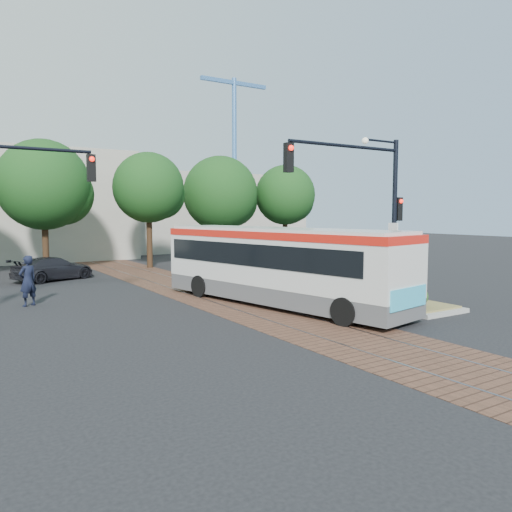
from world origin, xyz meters
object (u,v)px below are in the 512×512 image
at_px(signal_pole_main, 372,194).
at_px(parked_car, 53,269).
at_px(traffic_island, 389,295).
at_px(officer, 28,281).
at_px(city_bus, 277,262).

height_order(signal_pole_main, parked_car, signal_pole_main).
distance_m(traffic_island, signal_pole_main, 3.95).
height_order(signal_pole_main, officer, signal_pole_main).
relative_size(traffic_island, parked_car, 1.24).
xyz_separation_m(city_bus, traffic_island, (3.75, -2.13, -1.29)).
bearing_deg(city_bus, parked_car, 105.36).
relative_size(signal_pole_main, parked_car, 1.43).
xyz_separation_m(traffic_island, signal_pole_main, (-0.96, 0.09, 3.83)).
distance_m(traffic_island, officer, 13.63).
distance_m(city_bus, officer, 9.32).
relative_size(officer, parked_car, 0.45).
bearing_deg(signal_pole_main, officer, 147.90).
bearing_deg(parked_car, officer, 140.15).
distance_m(officer, parked_car, 7.35).
height_order(city_bus, officer, city_bus).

